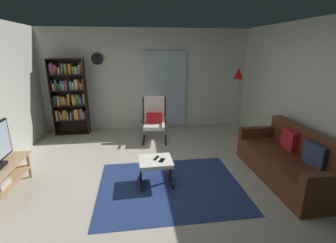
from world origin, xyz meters
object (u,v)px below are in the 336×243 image
object	(u,v)px
ottoman	(156,164)
tv_remote	(156,158)
leather_sofa	(291,162)
bookshelf_near_tv	(69,95)
floor_lamp_by_shelf	(238,79)
lounge_armchair	(154,118)
cell_phone	(162,160)
wall_clock	(97,59)

from	to	relation	value
ottoman	tv_remote	size ratio (longest dim) A/B	3.69
ottoman	leather_sofa	bearing A→B (deg)	-3.82
bookshelf_near_tv	ottoman	distance (m)	3.36
tv_remote	floor_lamp_by_shelf	bearing A→B (deg)	72.26
ottoman	floor_lamp_by_shelf	size ratio (longest dim) A/B	0.32
bookshelf_near_tv	floor_lamp_by_shelf	size ratio (longest dim) A/B	1.13
lounge_armchair	ottoman	bearing A→B (deg)	-94.28
ottoman	bookshelf_near_tv	bearing A→B (deg)	124.97
bookshelf_near_tv	ottoman	bearing A→B (deg)	-55.03
floor_lamp_by_shelf	leather_sofa	bearing A→B (deg)	-90.21
leather_sofa	cell_phone	xyz separation A→B (m)	(-2.14, 0.11, 0.12)
bookshelf_near_tv	wall_clock	xyz separation A→B (m)	(0.71, 0.19, 0.87)
bookshelf_near_tv	lounge_armchair	xyz separation A→B (m)	(2.04, -0.72, -0.45)
lounge_armchair	floor_lamp_by_shelf	bearing A→B (deg)	6.19
bookshelf_near_tv	floor_lamp_by_shelf	xyz separation A→B (m)	(4.14, -0.49, 0.40)
leather_sofa	tv_remote	size ratio (longest dim) A/B	13.85
leather_sofa	ottoman	bearing A→B (deg)	176.18
cell_phone	floor_lamp_by_shelf	size ratio (longest dim) A/B	0.08
lounge_armchair	floor_lamp_by_shelf	size ratio (longest dim) A/B	0.62
floor_lamp_by_shelf	wall_clock	distance (m)	3.52
tv_remote	wall_clock	world-z (taller)	wall_clock
leather_sofa	wall_clock	xyz separation A→B (m)	(-3.42, 3.04, 1.55)
wall_clock	cell_phone	bearing A→B (deg)	-66.55
tv_remote	lounge_armchair	bearing A→B (deg)	114.22
leather_sofa	cell_phone	distance (m)	2.15
floor_lamp_by_shelf	wall_clock	bearing A→B (deg)	168.79
tv_remote	cell_phone	world-z (taller)	tv_remote
bookshelf_near_tv	leather_sofa	size ratio (longest dim) A/B	0.94
tv_remote	floor_lamp_by_shelf	distance (m)	3.26
tv_remote	cell_phone	bearing A→B (deg)	-19.95
lounge_armchair	cell_phone	world-z (taller)	lounge_armchair
leather_sofa	lounge_armchair	world-z (taller)	lounge_armchair
wall_clock	tv_remote	bearing A→B (deg)	-67.23
lounge_armchair	tv_remote	size ratio (longest dim) A/B	7.10
bookshelf_near_tv	leather_sofa	bearing A→B (deg)	-34.62
leather_sofa	ottoman	xyz separation A→B (m)	(-2.24, 0.15, 0.04)
cell_phone	bookshelf_near_tv	bearing A→B (deg)	151.56
leather_sofa	cell_phone	world-z (taller)	leather_sofa
ottoman	wall_clock	xyz separation A→B (m)	(-1.18, 2.89, 1.51)
wall_clock	lounge_armchair	bearing A→B (deg)	-34.38
bookshelf_near_tv	lounge_armchair	bearing A→B (deg)	-19.40
ottoman	cell_phone	world-z (taller)	cell_phone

